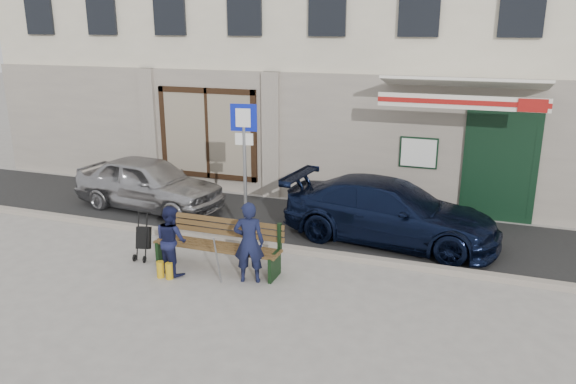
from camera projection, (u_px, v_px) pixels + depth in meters
The scene contains 11 objects.
ground at pixel (245, 281), 9.85m from camera, with size 80.00×80.00×0.00m, color #9E9991.
asphalt_lane at pixel (301, 224), 12.64m from camera, with size 60.00×3.20×0.01m, color #282828.
curb at pixel (275, 247), 11.18m from camera, with size 60.00×0.18×0.12m, color #9E9384.
building at pixel (362, 1), 16.05m from camera, with size 20.00×8.27×10.00m.
car_silver at pixel (149, 183), 13.55m from camera, with size 1.51×3.76×1.28m, color #A5A5AA.
car_navy at pixel (390, 212), 11.49m from camera, with size 1.79×4.41×1.28m, color black.
parking_sign at pixel (244, 151), 11.04m from camera, with size 0.53×0.12×2.85m.
bench at pixel (215, 245), 10.21m from camera, with size 2.40×1.17×0.98m.
man at pixel (249, 242), 9.63m from camera, with size 0.53×0.35×1.45m, color #121733.
woman at pixel (171, 240), 10.00m from camera, with size 0.61×0.48×1.26m, color #15183B.
stroller at pixel (143, 239), 10.68m from camera, with size 0.31×0.41×0.91m.
Camera 1 is at (3.77, -8.20, 4.31)m, focal length 35.00 mm.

